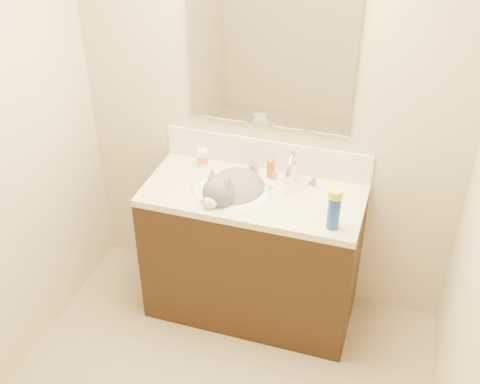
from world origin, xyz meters
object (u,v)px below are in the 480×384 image
Objects in this scene: vanity_cabinet at (252,256)px; spray_can at (334,213)px; cat at (233,193)px; silver_jar at (254,169)px; faucet at (292,171)px; amber_bottle at (271,168)px; basin at (231,202)px; pill_bottle at (203,158)px.

spray_can is (0.47, -0.18, 0.54)m from vanity_cabinet.
cat is 7.60× the size of silver_jar.
spray_can is at bearing -35.27° from silver_jar.
cat reaches higher than spray_can.
faucet reaches higher than amber_bottle.
basin reaches higher than vanity_cabinet.
cat reaches higher than pill_bottle.
spray_can is at bearing -40.94° from amber_bottle.
spray_can is at bearing -14.62° from basin.
spray_can reaches higher than amber_bottle.
silver_jar reaches higher than basin.
pill_bottle is at bearing 176.03° from faucet.
spray_can is at bearing -21.44° from vanity_cabinet.
vanity_cabinet is at bearing -142.71° from faucet.
basin is 4.07× the size of amber_bottle.
faucet is 0.54m from pill_bottle.
vanity_cabinet is 0.73m from spray_can.
vanity_cabinet is at bearing 24.98° from cat.
faucet is 4.32× the size of silver_jar.
silver_jar is 0.63m from spray_can.
silver_jar is at bearing 105.67° from vanity_cabinet.
vanity_cabinet is at bearing 158.56° from spray_can.
faucet is (0.18, 0.14, 0.54)m from vanity_cabinet.
faucet is at bearing -3.97° from pill_bottle.
cat is at bearing -171.59° from vanity_cabinet.
spray_can reaches higher than basin.
faucet is (0.30, 0.17, 0.16)m from basin.
spray_can reaches higher than vanity_cabinet.
amber_bottle is at bearing 51.54° from basin.
vanity_cabinet is at bearing -104.59° from amber_bottle.
faucet is 2.56× the size of pill_bottle.
vanity_cabinet is at bearing -26.02° from pill_bottle.
silver_jar is (0.31, 0.01, -0.02)m from pill_bottle.
amber_bottle reaches higher than pill_bottle.
pill_bottle is (-0.54, 0.04, -0.03)m from faucet.
vanity_cabinet is 0.45m from cat.
basin is at bearing -128.46° from amber_bottle.
basin is 1.61× the size of faucet.
silver_jar is at bearing 178.62° from amber_bottle.
faucet is at bearing 131.73° from spray_can.
cat is at bearing 53.77° from basin.
basin is 0.91× the size of cat.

